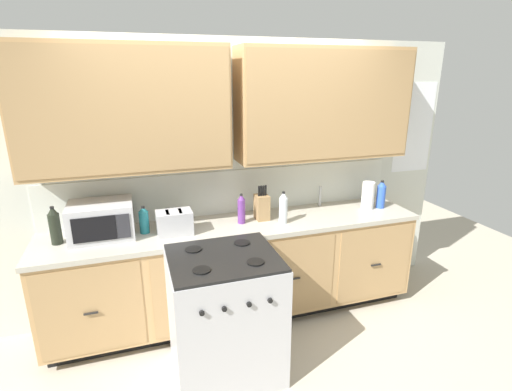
# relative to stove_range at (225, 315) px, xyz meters

# --- Properties ---
(ground_plane) EXTENTS (8.03, 8.03, 0.00)m
(ground_plane) POSITION_rel_stove_range_xyz_m (0.28, 0.33, -0.47)
(ground_plane) COLOR #B2A893
(wall_unit) EXTENTS (4.41, 0.40, 2.43)m
(wall_unit) POSITION_rel_stove_range_xyz_m (0.28, 0.83, 1.18)
(wall_unit) COLOR silver
(wall_unit) RESTS_ON ground_plane
(counter_run) EXTENTS (3.24, 0.64, 0.90)m
(counter_run) POSITION_rel_stove_range_xyz_m (0.28, 0.63, -0.01)
(counter_run) COLOR black
(counter_run) RESTS_ON ground_plane
(stove_range) EXTENTS (0.76, 0.68, 0.95)m
(stove_range) POSITION_rel_stove_range_xyz_m (0.00, 0.00, 0.00)
(stove_range) COLOR #B7B7BC
(stove_range) RESTS_ON ground_plane
(microwave) EXTENTS (0.48, 0.37, 0.28)m
(microwave) POSITION_rel_stove_range_xyz_m (-0.81, 0.70, 0.57)
(microwave) COLOR #B7B7BC
(microwave) RESTS_ON counter_run
(toaster) EXTENTS (0.28, 0.18, 0.19)m
(toaster) POSITION_rel_stove_range_xyz_m (-0.26, 0.58, 0.53)
(toaster) COLOR #B7B7BC
(toaster) RESTS_ON counter_run
(knife_block) EXTENTS (0.11, 0.14, 0.31)m
(knife_block) POSITION_rel_stove_range_xyz_m (0.51, 0.68, 0.55)
(knife_block) COLOR #9C794E
(knife_block) RESTS_ON counter_run
(sink_faucet) EXTENTS (0.02, 0.02, 0.20)m
(sink_faucet) POSITION_rel_stove_range_xyz_m (1.16, 0.84, 0.53)
(sink_faucet) COLOR #B2B5BA
(sink_faucet) RESTS_ON counter_run
(paper_towel_roll) EXTENTS (0.12, 0.12, 0.26)m
(paper_towel_roll) POSITION_rel_stove_range_xyz_m (1.56, 0.63, 0.56)
(paper_towel_roll) COLOR white
(paper_towel_roll) RESTS_ON counter_run
(bottle_blue) EXTENTS (0.08, 0.08, 0.27)m
(bottle_blue) POSITION_rel_stove_range_xyz_m (1.69, 0.62, 0.56)
(bottle_blue) COLOR blue
(bottle_blue) RESTS_ON counter_run
(bottle_teal) EXTENTS (0.08, 0.08, 0.23)m
(bottle_teal) POSITION_rel_stove_range_xyz_m (-0.49, 0.68, 0.54)
(bottle_teal) COLOR #1E707A
(bottle_teal) RESTS_ON counter_run
(bottle_dark) EXTENTS (0.08, 0.08, 0.30)m
(bottle_dark) POSITION_rel_stove_range_xyz_m (-1.13, 0.67, 0.58)
(bottle_dark) COLOR black
(bottle_dark) RESTS_ON counter_run
(bottle_violet) EXTENTS (0.07, 0.07, 0.26)m
(bottle_violet) POSITION_rel_stove_range_xyz_m (0.31, 0.64, 0.56)
(bottle_violet) COLOR #663384
(bottle_violet) RESTS_ON counter_run
(bottle_clear) EXTENTS (0.07, 0.07, 0.28)m
(bottle_clear) POSITION_rel_stove_range_xyz_m (0.65, 0.53, 0.57)
(bottle_clear) COLOR silver
(bottle_clear) RESTS_ON counter_run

